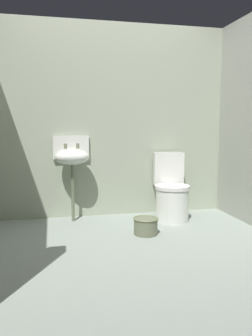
# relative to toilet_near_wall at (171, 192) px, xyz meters

# --- Properties ---
(ground_plane) EXTENTS (3.30, 2.90, 0.08)m
(ground_plane) POSITION_rel_toilet_near_wall_xyz_m (-0.67, -0.90, -0.36)
(ground_plane) COLOR gray
(wall_back) EXTENTS (3.30, 0.10, 2.32)m
(wall_back) POSITION_rel_toilet_near_wall_xyz_m (-0.67, 0.40, 0.84)
(wall_back) COLOR #99A18B
(wall_back) RESTS_ON ground
(toilet_near_wall) EXTENTS (0.48, 0.65, 0.78)m
(toilet_near_wall) POSITION_rel_toilet_near_wall_xyz_m (0.00, 0.00, 0.00)
(toilet_near_wall) COLOR silver
(toilet_near_wall) RESTS_ON ground
(sink) EXTENTS (0.42, 0.35, 0.99)m
(sink) POSITION_rel_toilet_near_wall_xyz_m (-1.14, 0.19, 0.43)
(sink) COLOR #656A52
(sink) RESTS_ON ground
(bucket) EXTENTS (0.26, 0.26, 0.17)m
(bucket) POSITION_rel_toilet_near_wall_xyz_m (-0.45, -0.50, -0.23)
(bucket) COLOR #656A52
(bucket) RESTS_ON ground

